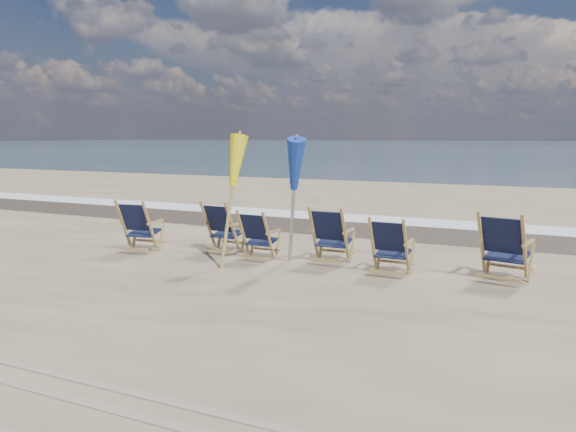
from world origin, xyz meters
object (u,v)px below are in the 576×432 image
object	(u,v)px
beach_chair_5	(524,250)
umbrella_yellow	(229,166)
beach_chair_1	(232,229)
beach_chair_4	(406,248)
beach_chair_0	(150,227)
beach_chair_2	(268,237)
beach_chair_3	(345,237)
umbrella_blue	(293,165)

from	to	relation	value
beach_chair_5	umbrella_yellow	bearing A→B (deg)	19.90
beach_chair_1	umbrella_yellow	xyz separation A→B (m)	(0.41, -0.75, 1.17)
beach_chair_1	beach_chair_5	xyz separation A→B (m)	(4.86, -0.09, 0.05)
beach_chair_4	umbrella_yellow	bearing A→B (deg)	10.40
beach_chair_0	beach_chair_4	bearing A→B (deg)	174.79
beach_chair_2	umbrella_yellow	bearing A→B (deg)	51.01
beach_chair_0	beach_chair_1	distance (m)	1.52
beach_chair_5	umbrella_yellow	xyz separation A→B (m)	(-4.45, -0.67, 1.12)
beach_chair_4	beach_chair_3	bearing A→B (deg)	-16.31
beach_chair_0	umbrella_blue	bearing A→B (deg)	177.03
beach_chair_0	beach_chair_2	xyz separation A→B (m)	(2.27, 0.30, -0.05)
beach_chair_2	umbrella_yellow	xyz separation A→B (m)	(-0.44, -0.52, 1.21)
beach_chair_1	beach_chair_2	distance (m)	0.88
beach_chair_0	beach_chair_3	bearing A→B (deg)	-178.71
beach_chair_2	beach_chair_3	bearing A→B (deg)	-166.59
umbrella_blue	beach_chair_2	bearing A→B (deg)	172.48
beach_chair_2	umbrella_yellow	world-z (taller)	umbrella_yellow
beach_chair_0	beach_chair_5	distance (m)	6.30
beach_chair_4	umbrella_blue	xyz separation A→B (m)	(-1.89, 0.02, 1.21)
beach_chair_5	beach_chair_3	bearing A→B (deg)	8.85
beach_chair_2	umbrella_yellow	size ratio (longest dim) A/B	0.41
beach_chair_5	umbrella_blue	distance (m)	3.71
beach_chair_2	beach_chair_5	xyz separation A→B (m)	(4.01, 0.15, 0.09)
beach_chair_0	beach_chair_2	distance (m)	2.29
beach_chair_2	umbrella_blue	distance (m)	1.33
beach_chair_0	beach_chair_1	xyz separation A→B (m)	(1.42, 0.54, -0.01)
beach_chair_3	beach_chair_4	distance (m)	1.15
beach_chair_1	beach_chair_4	distance (m)	3.24
beach_chair_2	beach_chair_4	distance (m)	2.38
beach_chair_1	beach_chair_4	bearing A→B (deg)	178.40
beach_chair_1	beach_chair_5	bearing A→B (deg)	-176.92
beach_chair_0	umbrella_blue	xyz separation A→B (m)	(2.76, 0.24, 1.18)
beach_chair_2	beach_chair_5	size ratio (longest dim) A/B	0.83
beach_chair_1	beach_chair_2	bearing A→B (deg)	168.45
beach_chair_4	beach_chair_5	bearing A→B (deg)	-170.12
beach_chair_0	beach_chair_5	world-z (taller)	beach_chair_5
beach_chair_3	umbrella_yellow	size ratio (longest dim) A/B	0.46
beach_chair_0	beach_chair_3	world-z (taller)	same
beach_chair_4	beach_chair_5	xyz separation A→B (m)	(1.64, 0.24, 0.07)
beach_chair_2	beach_chair_1	bearing A→B (deg)	-14.20
beach_chair_0	beach_chair_4	size ratio (longest dim) A/B	1.07
beach_chair_0	beach_chair_3	xyz separation A→B (m)	(3.55, 0.57, -0.00)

